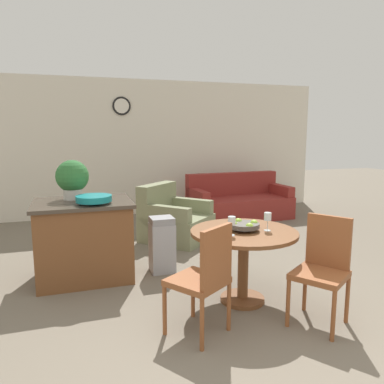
{
  "coord_description": "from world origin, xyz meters",
  "views": [
    {
      "loc": [
        -1.29,
        -2.08,
        1.67
      ],
      "look_at": [
        0.16,
        2.33,
        0.92
      ],
      "focal_mm": 35.0,
      "sensor_mm": 36.0,
      "label": 1
    }
  ],
  "objects_px": {
    "dining_table": "(244,247)",
    "wine_glass_left": "(232,222)",
    "dining_chair_near_left": "(205,275)",
    "kitchen_island": "(84,240)",
    "potted_plant": "(72,178)",
    "dining_chair_near_right": "(323,265)",
    "teal_bowl": "(94,199)",
    "armchair": "(174,222)",
    "wine_glass_right": "(268,217)",
    "trash_bin": "(162,245)",
    "couch": "(239,203)",
    "fruit_bowl": "(244,225)"
  },
  "relations": [
    {
      "from": "dining_chair_near_right",
      "to": "wine_glass_left",
      "type": "relative_size",
      "value": 5.23
    },
    {
      "from": "dining_table",
      "to": "kitchen_island",
      "type": "relative_size",
      "value": 0.97
    },
    {
      "from": "kitchen_island",
      "to": "potted_plant",
      "type": "relative_size",
      "value": 2.37
    },
    {
      "from": "dining_chair_near_left",
      "to": "dining_chair_near_right",
      "type": "height_order",
      "value": "same"
    },
    {
      "from": "dining_chair_near_right",
      "to": "potted_plant",
      "type": "distance_m",
      "value": 2.84
    },
    {
      "from": "dining_chair_near_left",
      "to": "wine_glass_left",
      "type": "xyz_separation_m",
      "value": [
        0.39,
        0.36,
        0.33
      ]
    },
    {
      "from": "dining_chair_near_left",
      "to": "potted_plant",
      "type": "relative_size",
      "value": 2.08
    },
    {
      "from": "dining_table",
      "to": "kitchen_island",
      "type": "height_order",
      "value": "kitchen_island"
    },
    {
      "from": "fruit_bowl",
      "to": "armchair",
      "type": "xyz_separation_m",
      "value": [
        -0.08,
        2.28,
        -0.48
      ]
    },
    {
      "from": "fruit_bowl",
      "to": "kitchen_island",
      "type": "xyz_separation_m",
      "value": [
        -1.46,
        1.12,
        -0.32
      ]
    },
    {
      "from": "potted_plant",
      "to": "couch",
      "type": "relative_size",
      "value": 0.23
    },
    {
      "from": "trash_bin",
      "to": "couch",
      "type": "bearing_deg",
      "value": 47.74
    },
    {
      "from": "fruit_bowl",
      "to": "wine_glass_left",
      "type": "relative_size",
      "value": 1.67
    },
    {
      "from": "fruit_bowl",
      "to": "wine_glass_right",
      "type": "relative_size",
      "value": 1.67
    },
    {
      "from": "wine_glass_right",
      "to": "teal_bowl",
      "type": "distance_m",
      "value": 1.86
    },
    {
      "from": "dining_table",
      "to": "kitchen_island",
      "type": "bearing_deg",
      "value": 142.53
    },
    {
      "from": "dining_chair_near_left",
      "to": "trash_bin",
      "type": "bearing_deg",
      "value": 55.58
    },
    {
      "from": "dining_chair_near_right",
      "to": "potted_plant",
      "type": "xyz_separation_m",
      "value": [
        -2.04,
        1.88,
        0.62
      ]
    },
    {
      "from": "wine_glass_left",
      "to": "teal_bowl",
      "type": "relative_size",
      "value": 0.47
    },
    {
      "from": "wine_glass_left",
      "to": "dining_chair_near_left",
      "type": "bearing_deg",
      "value": -137.82
    },
    {
      "from": "teal_bowl",
      "to": "potted_plant",
      "type": "distance_m",
      "value": 0.46
    },
    {
      "from": "dining_chair_near_left",
      "to": "dining_chair_near_right",
      "type": "distance_m",
      "value": 1.07
    },
    {
      "from": "dining_table",
      "to": "wine_glass_left",
      "type": "xyz_separation_m",
      "value": [
        -0.19,
        -0.12,
        0.3
      ]
    },
    {
      "from": "couch",
      "to": "dining_table",
      "type": "bearing_deg",
      "value": -117.54
    },
    {
      "from": "dining_table",
      "to": "teal_bowl",
      "type": "bearing_deg",
      "value": 145.26
    },
    {
      "from": "potted_plant",
      "to": "wine_glass_right",
      "type": "bearing_deg",
      "value": -37.81
    },
    {
      "from": "trash_bin",
      "to": "dining_chair_near_right",
      "type": "bearing_deg",
      "value": -57.02
    },
    {
      "from": "teal_bowl",
      "to": "armchair",
      "type": "bearing_deg",
      "value": 46.78
    },
    {
      "from": "wine_glass_left",
      "to": "dining_chair_near_right",
      "type": "bearing_deg",
      "value": -34.32
    },
    {
      "from": "teal_bowl",
      "to": "dining_chair_near_left",
      "type": "bearing_deg",
      "value": -61.65
    },
    {
      "from": "fruit_bowl",
      "to": "armchair",
      "type": "distance_m",
      "value": 2.33
    },
    {
      "from": "wine_glass_right",
      "to": "potted_plant",
      "type": "relative_size",
      "value": 0.4
    },
    {
      "from": "wine_glass_left",
      "to": "armchair",
      "type": "height_order",
      "value": "wine_glass_left"
    },
    {
      "from": "kitchen_island",
      "to": "potted_plant",
      "type": "distance_m",
      "value": 0.72
    },
    {
      "from": "dining_chair_near_left",
      "to": "teal_bowl",
      "type": "bearing_deg",
      "value": 84.4
    },
    {
      "from": "trash_bin",
      "to": "potted_plant",
      "type": "bearing_deg",
      "value": 165.5
    },
    {
      "from": "wine_glass_left",
      "to": "couch",
      "type": "xyz_separation_m",
      "value": [
        1.72,
        3.47,
        -0.56
      ]
    },
    {
      "from": "dining_chair_near_right",
      "to": "wine_glass_left",
      "type": "xyz_separation_m",
      "value": [
        -0.67,
        0.46,
        0.33
      ]
    },
    {
      "from": "dining_chair_near_right",
      "to": "couch",
      "type": "bearing_deg",
      "value": -48.86
    },
    {
      "from": "wine_glass_left",
      "to": "teal_bowl",
      "type": "bearing_deg",
      "value": 137.6
    },
    {
      "from": "fruit_bowl",
      "to": "trash_bin",
      "type": "xyz_separation_m",
      "value": [
        -0.57,
        1.04,
        -0.45
      ]
    },
    {
      "from": "wine_glass_left",
      "to": "potted_plant",
      "type": "distance_m",
      "value": 1.99
    },
    {
      "from": "wine_glass_right",
      "to": "kitchen_island",
      "type": "bearing_deg",
      "value": 144.4
    },
    {
      "from": "armchair",
      "to": "kitchen_island",
      "type": "bearing_deg",
      "value": 177.01
    },
    {
      "from": "fruit_bowl",
      "to": "potted_plant",
      "type": "relative_size",
      "value": 0.66
    },
    {
      "from": "dining_table",
      "to": "potted_plant",
      "type": "bearing_deg",
      "value": 140.25
    },
    {
      "from": "potted_plant",
      "to": "trash_bin",
      "type": "xyz_separation_m",
      "value": [
        0.99,
        -0.26,
        -0.82
      ]
    },
    {
      "from": "wine_glass_left",
      "to": "trash_bin",
      "type": "relative_size",
      "value": 0.27
    },
    {
      "from": "fruit_bowl",
      "to": "couch",
      "type": "xyz_separation_m",
      "value": [
        1.53,
        3.35,
        -0.48
      ]
    },
    {
      "from": "dining_chair_near_right",
      "to": "dining_chair_near_left",
      "type": "bearing_deg",
      "value": 50.7
    }
  ]
}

